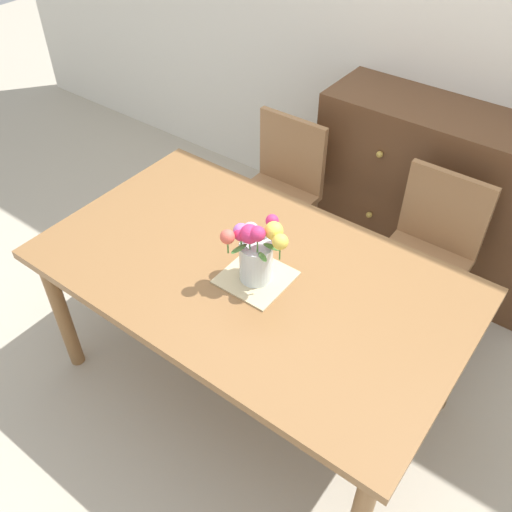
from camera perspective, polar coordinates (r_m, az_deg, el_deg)
name	(u,v)px	position (r m, az deg, el deg)	size (l,w,h in m)	color
ground_plane	(252,381)	(2.83, -0.43, -12.80)	(12.00, 12.00, 0.00)	#B7AD99
back_wall	(442,4)	(3.19, 18.71, 23.46)	(7.00, 0.10, 2.80)	silver
dining_table	(251,284)	(2.30, -0.52, -2.91)	(1.76, 1.04, 0.77)	olive
chair_left	(280,186)	(3.15, 2.48, 7.29)	(0.42, 0.42, 0.90)	#9E7047
chair_right	(428,248)	(2.86, 17.43, 0.77)	(0.42, 0.42, 0.90)	#9E7047
dresser	(440,197)	(3.26, 18.51, 5.82)	(1.40, 0.47, 1.00)	brown
placemat	(256,277)	(2.21, 0.00, -2.24)	(0.26, 0.26, 0.01)	#CCB789
flower_vase	(256,249)	(2.10, 0.03, 0.73)	(0.23, 0.23, 0.29)	silver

